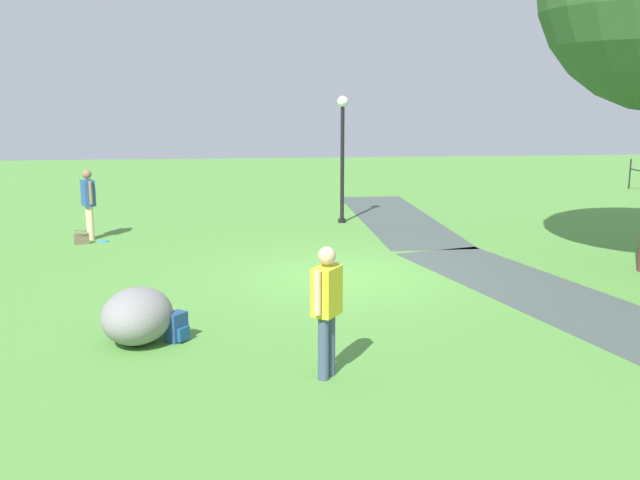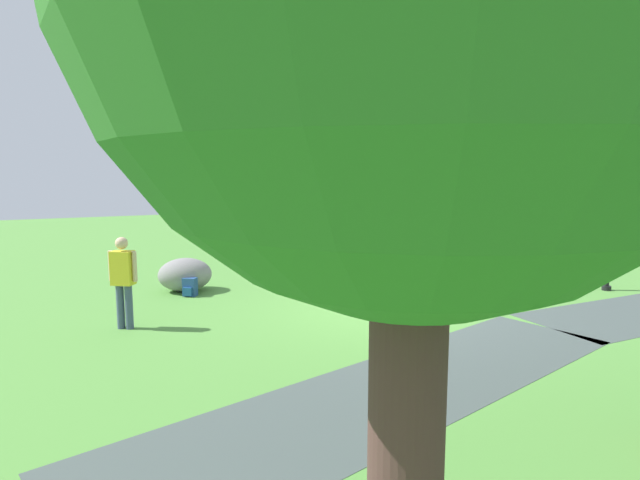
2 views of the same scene
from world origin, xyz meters
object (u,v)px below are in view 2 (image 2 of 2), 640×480
object	(u,v)px
lamp_post	(613,202)
backpack_by_boulder	(190,287)
woman_with_handbag	(402,226)
handbag_on_grass	(385,252)
frisbee_on_grass	(399,257)
man_near_boulder	(123,276)
lawn_boulder	(185,275)

from	to	relation	value
lamp_post	backpack_by_boulder	size ratio (longest dim) A/B	8.10
woman_with_handbag	handbag_on_grass	distance (m)	0.96
lamp_post	frisbee_on_grass	xyz separation A→B (m)	(1.85, -5.72, -2.01)
lamp_post	handbag_on_grass	xyz separation A→B (m)	(2.09, -6.15, -1.88)
lamp_post	man_near_boulder	bearing A→B (deg)	-8.48
man_near_boulder	backpack_by_boulder	xyz separation A→B (m)	(-1.48, -1.90, -0.73)
man_near_boulder	frisbee_on_grass	size ratio (longest dim) A/B	6.62
lamp_post	handbag_on_grass	bearing A→B (deg)	-71.23
man_near_boulder	backpack_by_boulder	size ratio (longest dim) A/B	4.01
handbag_on_grass	woman_with_handbag	bearing A→B (deg)	170.40
woman_with_handbag	frisbee_on_grass	bearing A→B (deg)	48.26
woman_with_handbag	backpack_by_boulder	world-z (taller)	woman_with_handbag
lamp_post	backpack_by_boulder	world-z (taller)	lamp_post
lawn_boulder	handbag_on_grass	xyz separation A→B (m)	(-6.65, -2.20, -0.24)
lamp_post	handbag_on_grass	size ratio (longest dim) A/B	9.35
man_near_boulder	backpack_by_boulder	distance (m)	2.52
lamp_post	man_near_boulder	world-z (taller)	lamp_post
lamp_post	woman_with_handbag	world-z (taller)	lamp_post
woman_with_handbag	frisbee_on_grass	xyz separation A→B (m)	(0.30, 0.34, -0.92)
backpack_by_boulder	man_near_boulder	bearing A→B (deg)	52.20
lawn_boulder	man_near_boulder	world-z (taller)	man_near_boulder
lawn_boulder	handbag_on_grass	bearing A→B (deg)	-161.69
lawn_boulder	woman_with_handbag	size ratio (longest dim) A/B	0.80
handbag_on_grass	frisbee_on_grass	distance (m)	0.50
backpack_by_boulder	lawn_boulder	bearing A→B (deg)	-90.07
handbag_on_grass	backpack_by_boulder	xyz separation A→B (m)	(6.65, 2.72, 0.05)
lamp_post	lawn_boulder	world-z (taller)	lamp_post
handbag_on_grass	lamp_post	bearing A→B (deg)	108.77
woman_with_handbag	backpack_by_boulder	distance (m)	7.69
lawn_boulder	handbag_on_grass	world-z (taller)	lawn_boulder
handbag_on_grass	backpack_by_boulder	bearing A→B (deg)	22.26
man_near_boulder	backpack_by_boulder	world-z (taller)	man_near_boulder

